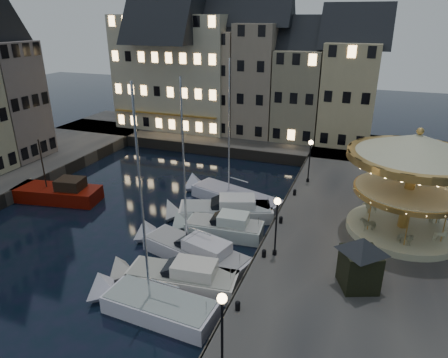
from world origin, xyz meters
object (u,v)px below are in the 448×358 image
at_px(bollard_a, 238,305).
at_px(carousel, 414,166).
at_px(bollard_b, 264,253).
at_px(motorboat_b, 176,278).
at_px(streetlamp_c, 310,155).
at_px(motorboat_a, 152,305).
at_px(motorboat_d, 219,227).
at_px(streetlamp_a, 222,322).
at_px(streetlamp_b, 276,219).
at_px(red_fishing_boat, 59,193).
at_px(bollard_c, 281,219).
at_px(bollard_d, 295,192).
at_px(motorboat_e, 221,211).
at_px(motorboat_f, 231,197).
at_px(motorboat_c, 192,250).
at_px(ticket_kiosk, 361,254).

bearing_deg(bollard_a, carousel, 54.51).
bearing_deg(bollard_b, motorboat_b, -145.82).
xyz_separation_m(streetlamp_c, motorboat_a, (-5.70, -20.00, -3.48)).
bearing_deg(motorboat_d, streetlamp_a, -68.56).
distance_m(streetlamp_b, motorboat_b, 7.46).
bearing_deg(red_fishing_boat, bollard_c, 1.38).
xyz_separation_m(bollard_d, motorboat_b, (-4.86, -13.80, -0.96)).
bearing_deg(bollard_d, motorboat_b, -109.40).
xyz_separation_m(streetlamp_b, bollard_a, (-0.60, -6.00, -2.41)).
bearing_deg(streetlamp_b, bollard_c, 97.59).
distance_m(streetlamp_a, motorboat_e, 17.43).
distance_m(bollard_b, motorboat_a, 7.94).
relative_size(motorboat_e, red_fishing_boat, 1.07).
bearing_deg(streetlamp_b, bollard_d, 93.43).
bearing_deg(motorboat_f, motorboat_c, -87.24).
bearing_deg(bollard_b, motorboat_a, -130.36).
bearing_deg(bollard_d, carousel, -23.68).
bearing_deg(motorboat_d, motorboat_b, -91.97).
bearing_deg(streetlamp_a, bollard_d, 91.72).
height_order(streetlamp_c, motorboat_a, motorboat_a).
bearing_deg(motorboat_e, bollard_a, -65.48).
bearing_deg(bollard_d, motorboat_d, -124.50).
bearing_deg(motorboat_f, bollard_c, -39.87).
bearing_deg(streetlamp_c, motorboat_c, -112.51).
height_order(streetlamp_b, motorboat_d, streetlamp_b).
xyz_separation_m(streetlamp_b, motorboat_d, (-5.22, 3.28, -3.38)).
xyz_separation_m(carousel, ticket_kiosk, (-2.73, -7.80, -3.02)).
bearing_deg(bollard_c, motorboat_e, 164.76).
relative_size(bollard_d, motorboat_c, 0.05).
distance_m(bollard_c, carousel, 10.13).
bearing_deg(bollard_a, streetlamp_c, 88.24).
bearing_deg(motorboat_a, motorboat_f, 92.24).
xyz_separation_m(bollard_a, motorboat_c, (-5.24, 5.41, -0.92)).
xyz_separation_m(bollard_a, motorboat_f, (-5.72, 15.27, -1.07)).
height_order(streetlamp_a, motorboat_f, motorboat_f).
relative_size(bollard_c, carousel, 0.06).
relative_size(streetlamp_a, motorboat_f, 0.32).
bearing_deg(streetlamp_a, streetlamp_b, 90.00).
relative_size(streetlamp_b, motorboat_b, 0.51).
distance_m(streetlamp_c, bollard_a, 19.66).
bearing_deg(motorboat_f, streetlamp_a, -71.86).
xyz_separation_m(streetlamp_a, streetlamp_c, (0.00, 23.50, 0.00)).
relative_size(motorboat_c, motorboat_d, 1.74).
bearing_deg(ticket_kiosk, motorboat_d, 155.17).
bearing_deg(carousel, bollard_b, -142.42).
distance_m(bollard_c, motorboat_c, 7.36).
distance_m(streetlamp_b, motorboat_a, 9.32).
bearing_deg(motorboat_f, motorboat_b, -86.25).
bearing_deg(bollard_d, motorboat_f, -172.76).
xyz_separation_m(streetlamp_a, motorboat_b, (-5.46, 6.20, -3.37)).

